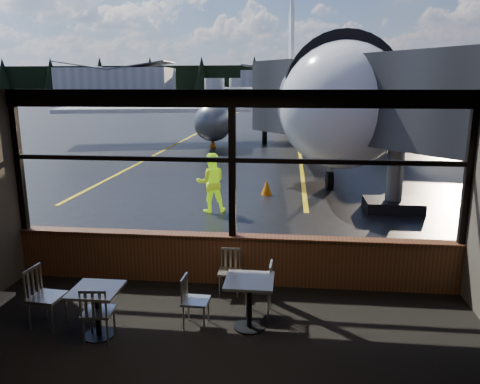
% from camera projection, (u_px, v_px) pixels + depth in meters
% --- Properties ---
extents(ground_plane, '(520.00, 520.00, 0.00)m').
position_uv_depth(ground_plane, '(288.00, 98.00, 124.88)').
color(ground_plane, black).
rests_on(ground_plane, ground).
extents(carpet_floor, '(8.00, 6.00, 0.01)m').
position_uv_depth(carpet_floor, '(203.00, 383.00, 5.73)').
color(carpet_floor, black).
rests_on(carpet_floor, ground).
extents(ceiling, '(8.00, 6.00, 0.04)m').
position_uv_depth(ceiling, '(197.00, 92.00, 4.95)').
color(ceiling, '#38332D').
rests_on(ceiling, ground).
extents(window_sill, '(8.00, 0.28, 0.90)m').
position_uv_depth(window_sill, '(233.00, 260.00, 8.54)').
color(window_sill, '#5B301B').
rests_on(window_sill, ground).
extents(window_header, '(8.00, 0.18, 0.30)m').
position_uv_depth(window_header, '(232.00, 99.00, 7.89)').
color(window_header, black).
rests_on(window_header, ground).
extents(mullion_left, '(0.12, 0.12, 2.60)m').
position_uv_depth(mullion_left, '(19.00, 162.00, 8.56)').
color(mullion_left, black).
rests_on(mullion_left, ground).
extents(mullion_centre, '(0.12, 0.12, 2.60)m').
position_uv_depth(mullion_centre, '(232.00, 166.00, 8.14)').
color(mullion_centre, black).
rests_on(mullion_centre, ground).
extents(mullion_right, '(0.12, 0.12, 2.60)m').
position_uv_depth(mullion_right, '(469.00, 170.00, 7.73)').
color(mullion_right, black).
rests_on(mullion_right, ground).
extents(window_transom, '(8.00, 0.10, 0.08)m').
position_uv_depth(window_transom, '(232.00, 160.00, 8.12)').
color(window_transom, black).
rests_on(window_transom, ground).
extents(airliner, '(31.64, 37.22, 10.87)m').
position_uv_depth(airliner, '(305.00, 51.00, 26.75)').
color(airliner, white).
rests_on(airliner, ground_plane).
extents(jet_bridge, '(9.61, 11.74, 5.12)m').
position_uv_depth(jet_bridge, '(385.00, 122.00, 13.01)').
color(jet_bridge, '#2C2C2F').
rests_on(jet_bridge, ground_plane).
extents(cafe_table_near, '(0.71, 0.71, 0.78)m').
position_uv_depth(cafe_table_near, '(249.00, 304.00, 6.96)').
color(cafe_table_near, gray).
rests_on(cafe_table_near, carpet_floor).
extents(cafe_table_mid, '(0.68, 0.68, 0.75)m').
position_uv_depth(cafe_table_mid, '(98.00, 313.00, 6.73)').
color(cafe_table_mid, '#A09A93').
rests_on(cafe_table_mid, carpet_floor).
extents(chair_near_e, '(0.49, 0.49, 0.88)m').
position_uv_depth(chair_near_e, '(259.00, 288.00, 7.39)').
color(chair_near_e, beige).
rests_on(chair_near_e, carpet_floor).
extents(chair_near_w, '(0.46, 0.46, 0.81)m').
position_uv_depth(chair_near_w, '(196.00, 302.00, 7.01)').
color(chair_near_w, beige).
rests_on(chair_near_w, carpet_floor).
extents(chair_near_n, '(0.44, 0.44, 0.79)m').
position_uv_depth(chair_near_n, '(229.00, 272.00, 8.11)').
color(chair_near_n, '#B9B4A7').
rests_on(chair_near_n, carpet_floor).
extents(chair_mid_s, '(0.51, 0.51, 0.86)m').
position_uv_depth(chair_mid_s, '(98.00, 312.00, 6.62)').
color(chair_mid_s, '#B0AB9F').
rests_on(chair_mid_s, carpet_floor).
extents(chair_mid_w, '(0.56, 0.56, 0.95)m').
position_uv_depth(chair_mid_w, '(47.00, 298.00, 6.98)').
color(chair_mid_w, '#B3AEA1').
rests_on(chair_mid_w, carpet_floor).
extents(ground_crew, '(0.97, 0.85, 1.70)m').
position_uv_depth(ground_crew, '(211.00, 183.00, 13.33)').
color(ground_crew, '#BFF219').
rests_on(ground_crew, ground_plane).
extents(cone_nose, '(0.36, 0.36, 0.49)m').
position_uv_depth(cone_nose, '(267.00, 187.00, 15.50)').
color(cone_nose, orange).
rests_on(cone_nose, ground_plane).
extents(cone_wing, '(0.39, 0.39, 0.55)m').
position_uv_depth(cone_wing, '(213.00, 143.00, 27.23)').
color(cone_wing, '#FF4E08').
rests_on(cone_wing, ground_plane).
extents(hangar_left, '(45.00, 18.00, 11.00)m').
position_uv_depth(hangar_left, '(116.00, 79.00, 189.15)').
color(hangar_left, silver).
rests_on(hangar_left, ground_plane).
extents(hangar_mid, '(38.00, 15.00, 10.00)m').
position_uv_depth(hangar_mid, '(290.00, 81.00, 186.72)').
color(hangar_mid, silver).
rests_on(hangar_mid, ground_plane).
extents(hangar_right, '(50.00, 20.00, 12.00)m').
position_uv_depth(hangar_right, '(452.00, 78.00, 173.39)').
color(hangar_right, silver).
rests_on(hangar_right, ground_plane).
extents(fuel_tank_a, '(8.00, 8.00, 6.00)m').
position_uv_depth(fuel_tank_a, '(214.00, 86.00, 187.43)').
color(fuel_tank_a, silver).
rests_on(fuel_tank_a, ground_plane).
extents(fuel_tank_b, '(8.00, 8.00, 6.00)m').
position_uv_depth(fuel_tank_b, '(239.00, 86.00, 186.38)').
color(fuel_tank_b, silver).
rests_on(fuel_tank_b, ground_plane).
extents(fuel_tank_c, '(8.00, 8.00, 6.00)m').
position_uv_depth(fuel_tank_c, '(264.00, 86.00, 185.32)').
color(fuel_tank_c, silver).
rests_on(fuel_tank_c, ground_plane).
extents(treeline, '(360.00, 3.00, 12.00)m').
position_uv_depth(treeline, '(290.00, 79.00, 210.71)').
color(treeline, black).
rests_on(treeline, ground_plane).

